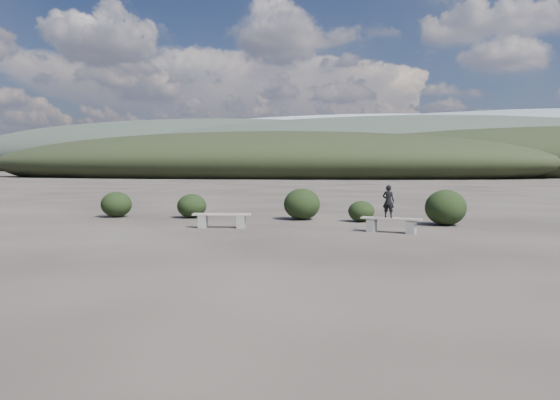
# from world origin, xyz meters

# --- Properties ---
(ground) EXTENTS (1200.00, 1200.00, 0.00)m
(ground) POSITION_xyz_m (0.00, 0.00, 0.00)
(ground) COLOR #292420
(ground) RESTS_ON ground
(bench_left) EXTENTS (1.95, 0.71, 0.48)m
(bench_left) POSITION_xyz_m (-2.81, 5.93, 0.29)
(bench_left) COLOR slate
(bench_left) RESTS_ON ground
(bench_right) EXTENTS (1.88, 0.80, 0.46)m
(bench_right) POSITION_xyz_m (2.66, 5.80, 0.28)
(bench_right) COLOR slate
(bench_right) RESTS_ON ground
(seated_person) EXTENTS (0.42, 0.33, 1.00)m
(seated_person) POSITION_xyz_m (2.57, 5.83, 0.96)
(seated_person) COLOR black
(seated_person) RESTS_ON bench_right
(shrub_a) EXTENTS (1.16, 1.16, 0.95)m
(shrub_a) POSITION_xyz_m (-5.11, 9.05, 0.47)
(shrub_a) COLOR black
(shrub_a) RESTS_ON ground
(shrub_b) EXTENTS (1.39, 1.39, 1.19)m
(shrub_b) POSITION_xyz_m (-0.73, 9.27, 0.60)
(shrub_b) COLOR black
(shrub_b) RESTS_ON ground
(shrub_c) EXTENTS (0.96, 0.96, 0.77)m
(shrub_c) POSITION_xyz_m (1.53, 8.95, 0.38)
(shrub_c) COLOR black
(shrub_c) RESTS_ON ground
(shrub_d) EXTENTS (1.40, 1.40, 1.23)m
(shrub_d) POSITION_xyz_m (4.45, 8.36, 0.61)
(shrub_d) COLOR black
(shrub_d) RESTS_ON ground
(shrub_f) EXTENTS (1.21, 1.21, 1.02)m
(shrub_f) POSITION_xyz_m (-8.17, 8.70, 0.51)
(shrub_f) COLOR black
(shrub_f) RESTS_ON ground
(mountain_ridges) EXTENTS (500.00, 400.00, 56.00)m
(mountain_ridges) POSITION_xyz_m (-7.48, 339.06, 10.84)
(mountain_ridges) COLOR black
(mountain_ridges) RESTS_ON ground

